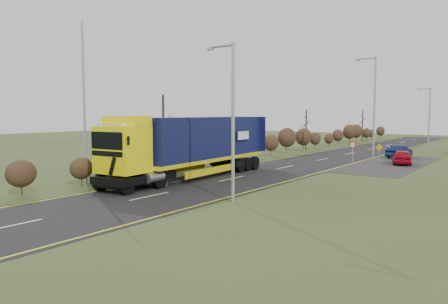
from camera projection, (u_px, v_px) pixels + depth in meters
ground at (196, 187)px, 27.38m from camera, size 160.00×160.00×0.00m
road at (274, 170)px, 35.47m from camera, size 8.00×120.00×0.02m
layby at (390, 164)px, 39.80m from camera, size 6.00×18.00×0.02m
lane_markings at (272, 170)px, 35.22m from camera, size 7.52×116.00×0.01m
hedgerow at (200, 148)px, 37.11m from camera, size 2.24×102.04×6.05m
lorry at (193, 143)px, 30.87m from camera, size 3.50×16.07×4.44m
car_red_hatchback at (402, 157)px, 39.38m from camera, size 2.54×4.17×1.33m
car_blue_sedan at (399, 152)px, 45.06m from camera, size 1.90×4.07×1.29m
streetlight_near at (232, 116)px, 22.30m from camera, size 1.75×0.18×8.17m
streetlight_mid at (373, 104)px, 41.48m from camera, size 2.11×0.20×9.98m
streetlight_far at (429, 115)px, 57.86m from camera, size 1.71×0.18×7.99m
left_pole at (84, 103)px, 28.53m from camera, size 0.16×0.16×10.59m
speed_sign at (353, 149)px, 38.29m from camera, size 0.59×0.10×2.14m
warning_board at (379, 151)px, 41.28m from camera, size 0.66×0.11×1.72m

